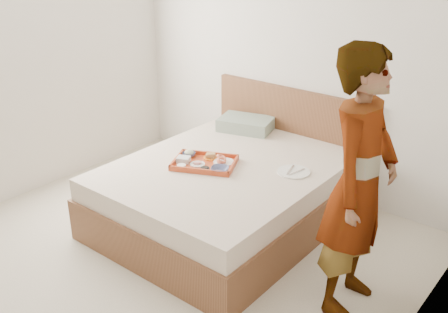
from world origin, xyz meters
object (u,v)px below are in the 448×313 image
Objects in this scene: bed at (227,193)px; person at (359,185)px; dinner_plate at (294,172)px; tray at (205,163)px.

person is at bearing -13.12° from bed.
dinner_plate is 0.97m from person.
person is at bearing -33.72° from dinner_plate.
bed is 0.61m from dinner_plate.
tray is 0.29× the size of person.
person is at bearing -31.94° from tray.
bed is 4.04× the size of tray.
dinner_plate is (0.64, 0.34, -0.02)m from tray.
tray is 0.72m from dinner_plate.
tray is at bearing -152.31° from dinner_plate.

